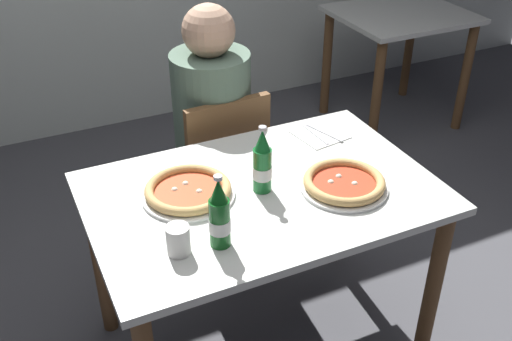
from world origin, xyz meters
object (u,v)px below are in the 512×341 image
pizza_margherita_near (188,191)px  beer_bottle_left (219,216)px  beer_bottle_center (262,165)px  chair_behind_table (219,166)px  dining_table_background (399,36)px  pizza_marinara_far (344,183)px  paper_cup (178,240)px  dining_table_main (262,216)px  diner_seated (213,142)px  napkin_with_cutlery (320,134)px

pizza_margherita_near → beer_bottle_left: (0.00, -0.29, 0.08)m
beer_bottle_center → chair_behind_table: bearing=82.4°
dining_table_background → beer_bottle_center: size_ratio=3.24×
pizza_margherita_near → pizza_marinara_far: same height
beer_bottle_center → paper_cup: size_ratio=2.60×
chair_behind_table → dining_table_main: bearing=79.5°
pizza_marinara_far → beer_bottle_left: bearing=-168.7°
diner_seated → pizza_margherita_near: bearing=-118.5°
dining_table_background → dining_table_main: bearing=-139.3°
pizza_margherita_near → beer_bottle_left: bearing=-89.8°
chair_behind_table → dining_table_background: 1.76m
beer_bottle_left → pizza_margherita_near: bearing=90.2°
pizza_margherita_near → dining_table_main: bearing=-16.7°
chair_behind_table → pizza_margherita_near: (-0.32, -0.54, 0.29)m
pizza_marinara_far → paper_cup: 0.64m
pizza_margherita_near → beer_bottle_left: beer_bottle_left is taller
pizza_marinara_far → dining_table_main: bearing=156.7°
dining_table_main → pizza_marinara_far: (0.26, -0.11, 0.14)m
dining_table_main → beer_bottle_left: (-0.24, -0.21, 0.22)m
pizza_margherita_near → pizza_marinara_far: 0.54m
dining_table_main → paper_cup: 0.45m
paper_cup → pizza_margherita_near: bearing=65.0°
beer_bottle_center → dining_table_main: bearing=42.8°
dining_table_background → beer_bottle_left: 2.50m
chair_behind_table → paper_cup: chair_behind_table is taller
dining_table_background → beer_bottle_center: bearing=-139.3°
pizza_marinara_far → beer_bottle_center: 0.30m
diner_seated → napkin_with_cutlery: 0.54m
dining_table_background → pizza_marinara_far: bearing=-132.2°
chair_behind_table → dining_table_background: chair_behind_table is taller
napkin_with_cutlery → paper_cup: paper_cup is taller
diner_seated → pizza_margherita_near: 0.69m
chair_behind_table → beer_bottle_left: size_ratio=3.44×
dining_table_background → beer_bottle_left: beer_bottle_left is taller
chair_behind_table → diner_seated: 0.11m
pizza_margherita_near → dining_table_background: bearing=35.3°
napkin_with_cutlery → beer_bottle_center: bearing=-146.1°
pizza_marinara_far → dining_table_background: bearing=47.8°
dining_table_background → diner_seated: bearing=-154.4°
dining_table_background → chair_behind_table: bearing=-152.9°
pizza_marinara_far → beer_bottle_center: beer_bottle_center is taller
dining_table_background → pizza_margherita_near: bearing=-144.7°
beer_bottle_center → napkin_with_cutlery: bearing=33.9°
chair_behind_table → beer_bottle_left: (-0.32, -0.82, 0.37)m
pizza_margherita_near → pizza_marinara_far: size_ratio=1.04×
dining_table_background → napkin_with_cutlery: size_ratio=3.89×
napkin_with_cutlery → pizza_marinara_far: bearing=-108.2°
pizza_marinara_far → chair_behind_table: bearing=104.1°
dining_table_main → chair_behind_table: size_ratio=1.41×
chair_behind_table → napkin_with_cutlery: 0.54m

